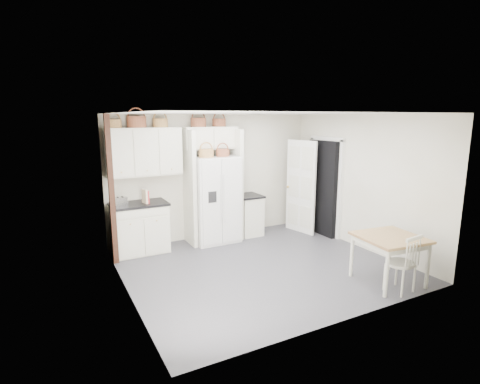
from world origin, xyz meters
TOP-DOWN VIEW (x-y plane):
  - floor at (0.00, 0.00)m, footprint 4.50×4.50m
  - ceiling at (0.00, 0.00)m, footprint 4.50×4.50m
  - wall_back at (0.00, 2.00)m, footprint 4.50×0.00m
  - wall_left at (-2.25, 0.00)m, footprint 0.00×4.00m
  - wall_right at (2.25, 0.00)m, footprint 0.00×4.00m
  - refrigerator at (-0.15, 1.65)m, footprint 0.91×0.74m
  - base_cab_left at (-1.68, 1.70)m, footprint 0.99×0.63m
  - base_cab_right at (0.68, 1.70)m, footprint 0.48×0.58m
  - dining_table at (1.42, -1.45)m, footprint 1.00×1.00m
  - windsor_chair at (1.32, -1.75)m, footprint 0.47×0.43m
  - counter_left at (-1.68, 1.70)m, footprint 1.04×0.67m
  - counter_right at (0.68, 1.70)m, footprint 0.52×0.61m
  - toaster at (-2.02, 1.64)m, footprint 0.26×0.19m
  - cookbook_red at (-1.55, 1.62)m, footprint 0.07×0.16m
  - cookbook_cream at (-1.58, 1.62)m, footprint 0.08×0.18m
  - basket_upper_a at (-2.01, 1.83)m, footprint 0.27×0.27m
  - basket_upper_b at (-1.60, 1.83)m, footprint 0.35×0.35m
  - basket_upper_c at (-1.16, 1.83)m, footprint 0.29×0.29m
  - basket_bridge_a at (-0.39, 1.83)m, footprint 0.31×0.31m
  - basket_bridge_b at (0.06, 1.83)m, footprint 0.28×0.28m
  - basket_fridge_a at (-0.35, 1.55)m, footprint 0.30×0.30m
  - basket_fridge_b at (0.01, 1.55)m, footprint 0.27×0.27m
  - upper_cabinet at (-1.50, 1.83)m, footprint 1.40×0.34m
  - bridge_cabinet at (-0.15, 1.83)m, footprint 1.12×0.34m
  - fridge_panel_left at (-0.66, 1.70)m, footprint 0.08×0.60m
  - fridge_panel_right at (0.36, 1.70)m, footprint 0.08×0.60m
  - trim_post at (-2.20, 1.35)m, footprint 0.09×0.09m
  - doorway_void at (2.16, 1.00)m, footprint 0.18×0.85m
  - door_slab at (1.80, 1.33)m, footprint 0.21×0.79m

SIDE VIEW (x-z plane):
  - floor at x=0.00m, z-range 0.00..0.00m
  - dining_table at x=1.42m, z-range 0.00..0.75m
  - base_cab_right at x=0.68m, z-range 0.00..0.84m
  - windsor_chair at x=1.32m, z-range 0.00..0.87m
  - base_cab_left at x=-1.68m, z-range 0.00..0.92m
  - counter_right at x=0.68m, z-range 0.84..0.88m
  - refrigerator at x=-0.15m, z-range 0.00..1.77m
  - counter_left at x=-1.68m, z-range 0.92..0.96m
  - doorway_void at x=2.16m, z-range 0.00..2.05m
  - door_slab at x=1.80m, z-range 0.00..2.05m
  - toaster at x=-2.02m, z-range 0.96..1.12m
  - cookbook_red at x=-1.55m, z-range 0.96..1.20m
  - cookbook_cream at x=-1.58m, z-range 0.96..1.22m
  - fridge_panel_left at x=-0.66m, z-range 0.00..2.30m
  - fridge_panel_right at x=0.36m, z-range 0.00..2.30m
  - wall_back at x=0.00m, z-range -0.95..3.55m
  - wall_left at x=-2.25m, z-range -0.70..3.30m
  - wall_right at x=2.25m, z-range -0.70..3.30m
  - trim_post at x=-2.20m, z-range 0.00..2.60m
  - basket_fridge_b at x=0.01m, z-range 1.77..1.92m
  - basket_fridge_a at x=-0.35m, z-range 1.77..1.93m
  - upper_cabinet at x=-1.50m, z-range 1.45..2.35m
  - bridge_cabinet at x=-0.15m, z-range 1.90..2.35m
  - basket_upper_a at x=-2.01m, z-range 2.35..2.50m
  - basket_bridge_b at x=0.06m, z-range 2.35..2.51m
  - basket_upper_c at x=-1.16m, z-range 2.35..2.51m
  - basket_bridge_a at x=-0.39m, z-range 2.35..2.53m
  - basket_upper_b at x=-1.60m, z-range 2.35..2.56m
  - ceiling at x=0.00m, z-range 2.60..2.60m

